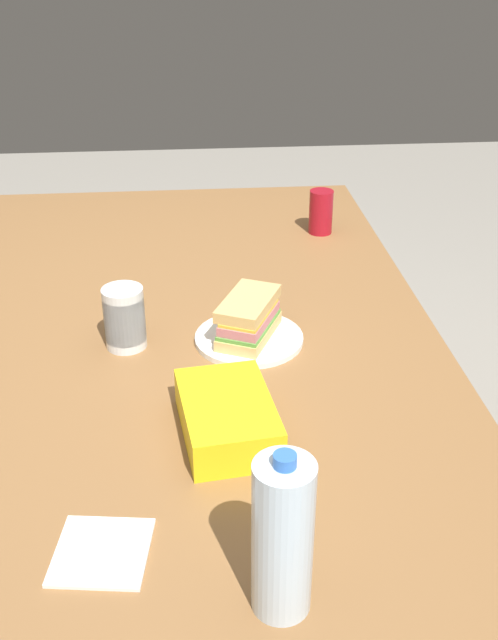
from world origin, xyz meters
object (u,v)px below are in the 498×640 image
at_px(sandwich, 249,318).
at_px(soda_can_red, 321,212).
at_px(water_bottle_tall, 283,538).
at_px(paper_plate, 249,338).
at_px(plastic_cup_stack, 124,318).
at_px(dining_table, 175,351).
at_px(chip_bag, 227,417).

height_order(sandwich, soda_can_red, soda_can_red).
bearing_deg(soda_can_red, water_bottle_tall, 167.87).
distance_m(paper_plate, plastic_cup_stack, 0.26).
bearing_deg(soda_can_red, dining_table, 140.43).
xyz_separation_m(dining_table, sandwich, (-0.09, -0.16, 0.12)).
distance_m(sandwich, plastic_cup_stack, 0.25).
distance_m(chip_bag, water_bottle_tall, 0.37).
bearing_deg(plastic_cup_stack, chip_bag, -149.04).
height_order(dining_table, soda_can_red, soda_can_red).
height_order(chip_bag, plastic_cup_stack, plastic_cup_stack).
distance_m(dining_table, plastic_cup_stack, 0.19).
bearing_deg(chip_bag, paper_plate, -18.98).
distance_m(paper_plate, chip_bag, 0.32).
bearing_deg(soda_can_red, sandwich, 156.57).
xyz_separation_m(soda_can_red, chip_bag, (-0.90, 0.32, -0.03)).
xyz_separation_m(dining_table, plastic_cup_stack, (-0.09, 0.10, 0.14)).
relative_size(dining_table, sandwich, 8.81).
bearing_deg(water_bottle_tall, plastic_cup_stack, 19.17).
xyz_separation_m(dining_table, paper_plate, (-0.09, -0.16, 0.08)).
xyz_separation_m(chip_bag, plastic_cup_stack, (0.32, 0.19, 0.03)).
bearing_deg(plastic_cup_stack, sandwich, -89.85).
bearing_deg(dining_table, paper_plate, -119.48).
height_order(dining_table, plastic_cup_stack, plastic_cup_stack).
bearing_deg(water_bottle_tall, chip_bag, 7.29).
bearing_deg(water_bottle_tall, paper_plate, -1.57).
bearing_deg(dining_table, chip_bag, -166.83).
relative_size(dining_table, chip_bag, 7.87).
xyz_separation_m(dining_table, water_bottle_tall, (-0.76, -0.14, 0.19)).
xyz_separation_m(paper_plate, chip_bag, (-0.31, 0.06, 0.03)).
bearing_deg(sandwich, paper_plate, -178.14).
relative_size(chip_bag, water_bottle_tall, 0.95).
bearing_deg(sandwich, chip_bag, 168.43).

